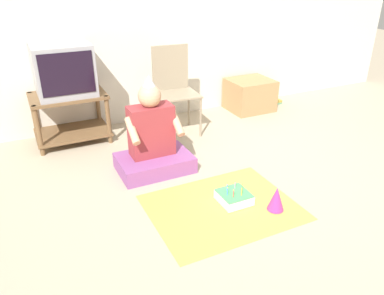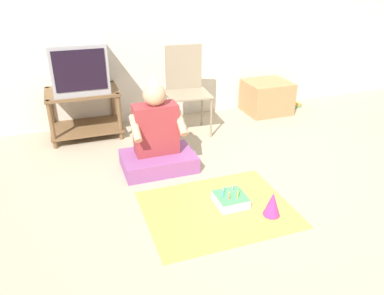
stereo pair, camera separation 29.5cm
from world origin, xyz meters
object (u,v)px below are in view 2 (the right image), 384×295
Objects in this scene: cardboard_box_stack at (267,97)px; book_pile at (294,105)px; folding_chair at (186,84)px; person_seated at (157,141)px; party_hat_blue at (272,204)px; birthday_cake at (231,200)px; tv at (78,66)px.

cardboard_box_stack is 0.47m from book_pile.
person_seated is at bearing -125.17° from folding_chair.
cardboard_box_stack is 2.82× the size of party_hat_blue.
cardboard_box_stack is (1.11, 0.20, -0.33)m from folding_chair.
book_pile is at bearing 4.92° from cardboard_box_stack.
book_pile is at bearing 45.54° from birthday_cake.
party_hat_blue is (-1.48, -1.96, 0.08)m from book_pile.
person_seated is at bearing -150.22° from cardboard_box_stack.
party_hat_blue is at bearing -58.98° from person_seated.
cardboard_box_stack reaches higher than birthday_cake.
book_pile is 2.45m from party_hat_blue.
cardboard_box_stack is 0.62× the size of person_seated.
tv reaches higher than party_hat_blue.
book_pile is at bearing 52.94° from party_hat_blue.
tv is 0.59× the size of folding_chair.
tv reaches higher than birthday_cake.
folding_chair is at bearing 84.29° from birthday_cake.
birthday_cake is 1.22× the size of party_hat_blue.
folding_chair is at bearing 54.83° from person_seated.
folding_chair is 1.58m from birthday_cake.
birthday_cake is at bearing 135.76° from party_hat_blue.
tv is at bearing 120.35° from party_hat_blue.
cardboard_box_stack is 3.46× the size of book_pile.
folding_chair reaches higher than birthday_cake.
birthday_cake is at bearing -64.41° from person_seated.
cardboard_box_stack is 1.88m from person_seated.
tv is 2.71m from book_pile.
person_seated is 1.16m from party_hat_blue.
cardboard_box_stack is at bearing 61.60° from party_hat_blue.
party_hat_blue is at bearing -87.45° from folding_chair.
tv is 3.54× the size of book_pile.
party_hat_blue is at bearing -44.24° from birthday_cake.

